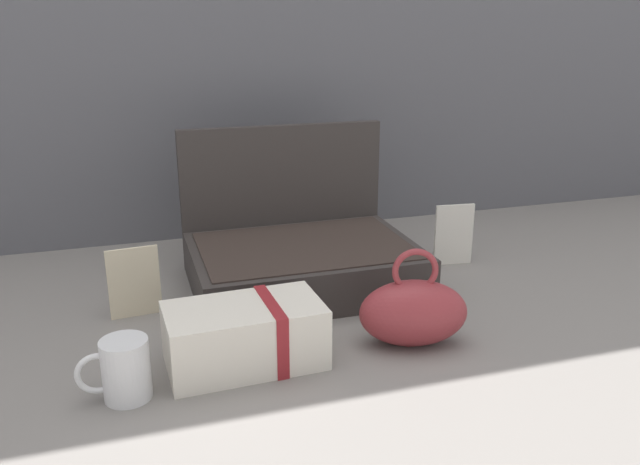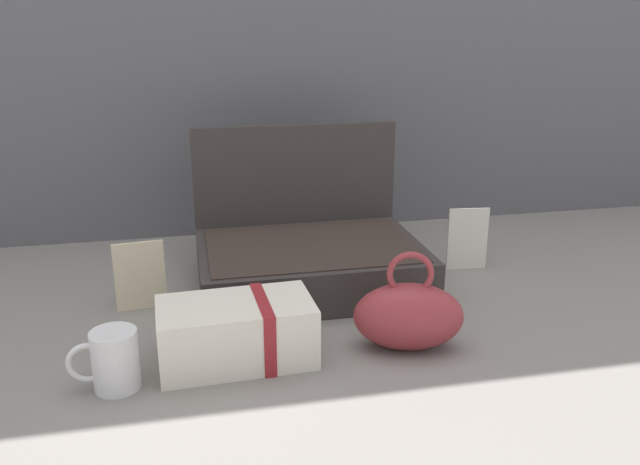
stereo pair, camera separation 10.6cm
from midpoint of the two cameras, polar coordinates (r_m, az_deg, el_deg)
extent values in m
plane|color=slate|center=(1.29, 1.61, -7.26)|extent=(6.00, 6.00, 0.00)
cube|color=#332D2B|center=(1.39, 1.36, -3.07)|extent=(0.48, 0.34, 0.09)
cube|color=#332823|center=(1.38, 1.38, -1.18)|extent=(0.44, 0.30, 0.00)
cube|color=#332D2B|center=(1.52, -0.18, 3.42)|extent=(0.48, 0.02, 0.33)
ellipsoid|color=maroon|center=(1.15, 10.45, -7.38)|extent=(0.21, 0.14, 0.12)
torus|color=maroon|center=(1.12, 10.69, -3.67)|extent=(0.08, 0.03, 0.08)
cube|color=silver|center=(1.10, -4.66, -8.81)|extent=(0.26, 0.15, 0.11)
cube|color=maroon|center=(1.11, -2.34, -8.56)|extent=(0.03, 0.15, 0.11)
cylinder|color=silver|center=(1.06, -14.88, -10.89)|extent=(0.07, 0.07, 0.10)
torus|color=silver|center=(1.06, -17.12, -11.00)|extent=(0.07, 0.01, 0.07)
cube|color=silver|center=(1.54, 14.85, -0.58)|extent=(0.09, 0.02, 0.15)
cube|color=beige|center=(1.32, -13.43, -3.79)|extent=(0.10, 0.02, 0.14)
camera|label=1|loc=(0.05, -87.49, 0.83)|focal=36.21mm
camera|label=2|loc=(0.05, 92.51, -0.83)|focal=36.21mm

